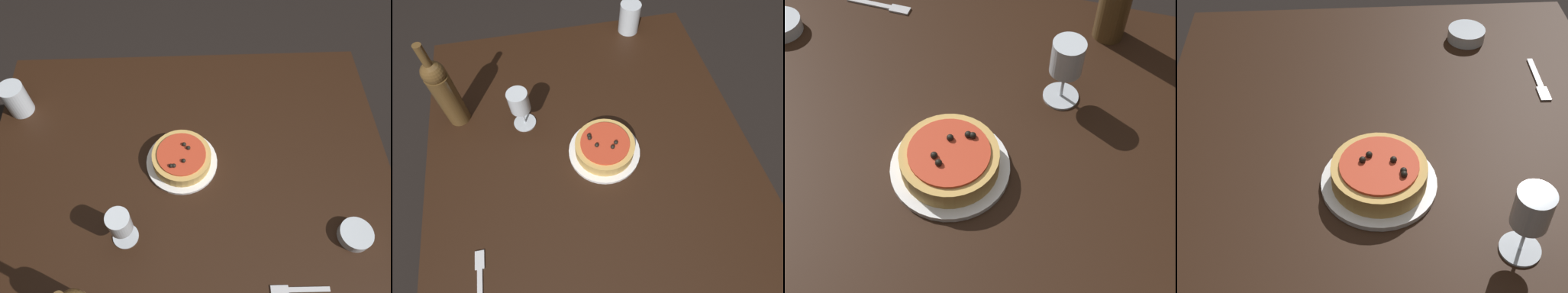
% 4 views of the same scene
% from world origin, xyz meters
% --- Properties ---
extents(ground_plane, '(14.00, 14.00, 0.00)m').
position_xyz_m(ground_plane, '(0.00, 0.00, 0.00)').
color(ground_plane, black).
extents(dining_table, '(1.37, 1.09, 0.72)m').
position_xyz_m(dining_table, '(0.00, 0.00, 0.65)').
color(dining_table, black).
rests_on(dining_table, ground_plane).
extents(dinner_plate, '(0.24, 0.24, 0.01)m').
position_xyz_m(dinner_plate, '(0.02, -0.05, 0.73)').
color(dinner_plate, white).
rests_on(dinner_plate, dining_table).
extents(pizza, '(0.20, 0.20, 0.06)m').
position_xyz_m(pizza, '(0.02, -0.05, 0.76)').
color(pizza, tan).
rests_on(pizza, dinner_plate).
extents(wine_glass, '(0.08, 0.08, 0.16)m').
position_xyz_m(wine_glass, '(0.20, 0.21, 0.83)').
color(wine_glass, silver).
rests_on(wine_glass, dining_table).
extents(water_cup, '(0.09, 0.09, 0.13)m').
position_xyz_m(water_cup, '(0.61, -0.29, 0.78)').
color(water_cup, silver).
rests_on(water_cup, dining_table).
extents(side_bowl, '(0.10, 0.10, 0.03)m').
position_xyz_m(side_bowl, '(-0.50, 0.23, 0.74)').
color(side_bowl, silver).
rests_on(side_bowl, dining_table).
extents(fork, '(0.17, 0.03, 0.00)m').
position_xyz_m(fork, '(-0.29, 0.38, 0.72)').
color(fork, silver).
rests_on(fork, dining_table).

